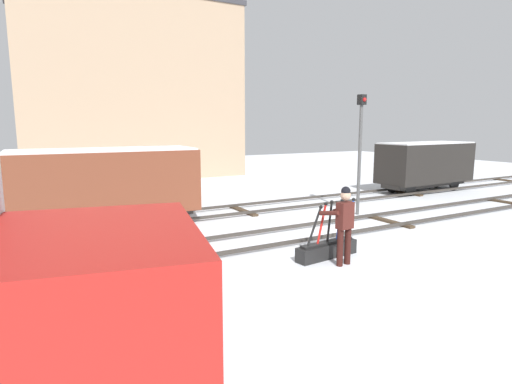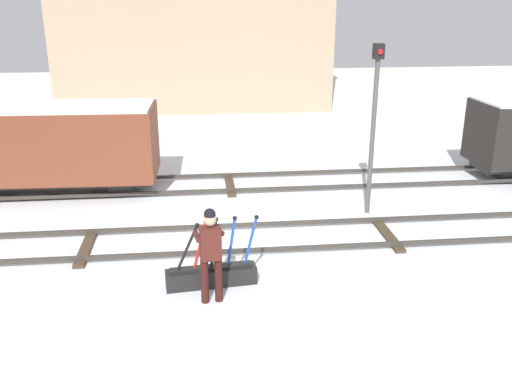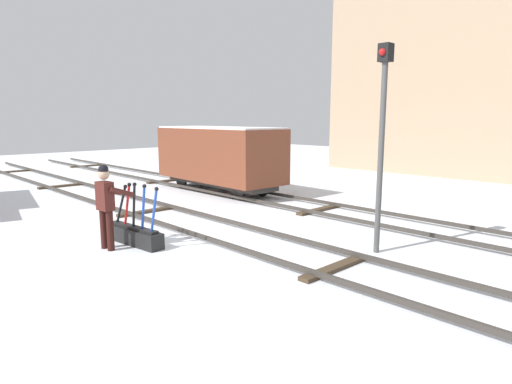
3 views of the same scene
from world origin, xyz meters
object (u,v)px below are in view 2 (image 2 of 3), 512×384
object	(u,v)px
signal_post	(374,115)
rail_worker	(211,249)
freight_car_back_track	(54,144)
switch_lever_frame	(212,273)

from	to	relation	value
signal_post	rail_worker	bearing A→B (deg)	-136.12
freight_car_back_track	rail_worker	bearing A→B (deg)	-55.45
rail_worker	signal_post	distance (m)	6.07
rail_worker	signal_post	size ratio (longest dim) A/B	0.43
freight_car_back_track	switch_lever_frame	bearing A→B (deg)	-52.77
switch_lever_frame	freight_car_back_track	distance (m)	7.38
rail_worker	signal_post	xyz separation A→B (m)	(4.23, 4.07, 1.55)
freight_car_back_track	signal_post	bearing A→B (deg)	-14.49
switch_lever_frame	signal_post	world-z (taller)	signal_post
switch_lever_frame	signal_post	xyz separation A→B (m)	(4.21, 3.47, 2.37)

